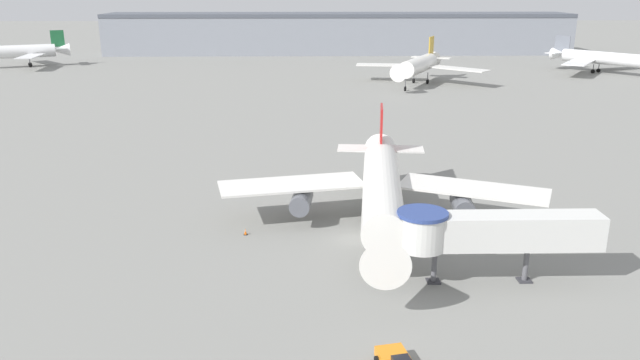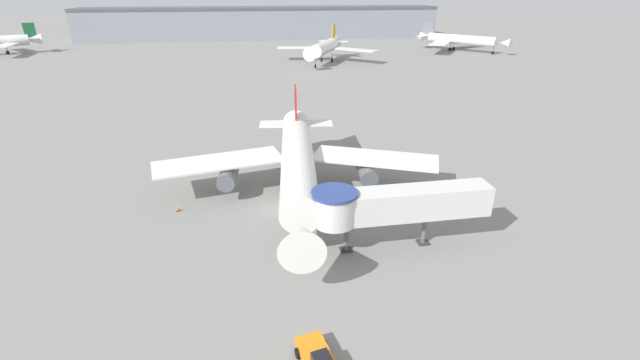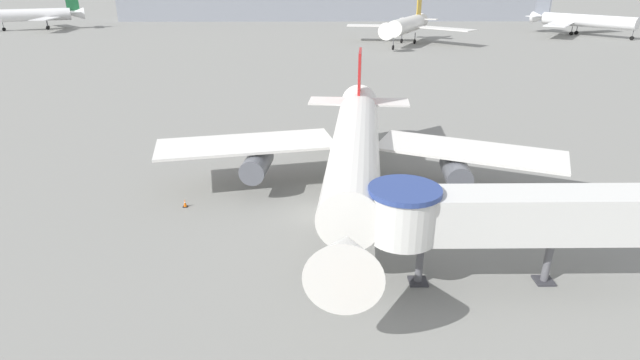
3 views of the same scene
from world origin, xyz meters
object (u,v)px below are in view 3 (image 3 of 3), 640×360
(background_jet_green_tail, at_px, (39,15))
(background_jet_gray_tail, at_px, (584,21))
(jet_bridge, at_px, (492,215))
(traffic_cone_port_wing, at_px, (185,203))
(main_airplane, at_px, (355,150))
(background_jet_gold_tail, at_px, (407,25))
(traffic_cone_starboard_wing, at_px, (528,212))

(background_jet_green_tail, bearing_deg, background_jet_gray_tail, 59.20)
(jet_bridge, xyz_separation_m, traffic_cone_port_wing, (-20.25, 10.65, -4.19))
(jet_bridge, distance_m, traffic_cone_port_wing, 23.26)
(jet_bridge, relative_size, background_jet_gray_tail, 0.52)
(main_airplane, height_order, background_jet_gold_tail, background_jet_gold_tail)
(jet_bridge, relative_size, traffic_cone_port_wing, 26.26)
(background_jet_gold_tail, bearing_deg, jet_bridge, -71.47)
(background_jet_gold_tail, bearing_deg, main_airplane, -76.30)
(main_airplane, distance_m, traffic_cone_port_wing, 14.06)
(jet_bridge, relative_size, background_jet_gold_tail, 0.52)
(traffic_cone_port_wing, xyz_separation_m, background_jet_green_tail, (-78.92, 135.14, 4.33))
(main_airplane, bearing_deg, background_jet_green_tail, 130.64)
(background_jet_gray_tail, distance_m, background_jet_gold_tail, 58.26)
(traffic_cone_port_wing, height_order, background_jet_green_tail, background_jet_green_tail)
(traffic_cone_starboard_wing, xyz_separation_m, background_jet_gold_tail, (7.70, 98.94, 4.50))
(traffic_cone_port_wing, xyz_separation_m, traffic_cone_starboard_wing, (26.53, -1.81, -0.00))
(traffic_cone_port_wing, bearing_deg, background_jet_green_tail, 120.28)
(traffic_cone_port_wing, distance_m, traffic_cone_starboard_wing, 26.59)
(background_jet_green_tail, bearing_deg, jet_bridge, 10.04)
(main_airplane, distance_m, background_jet_green_tail, 162.78)
(background_jet_green_tail, xyz_separation_m, background_jet_gold_tail, (113.14, -38.01, 0.16))
(traffic_cone_port_wing, xyz_separation_m, background_jet_gold_tail, (34.23, 97.14, 4.50))
(traffic_cone_starboard_wing, relative_size, background_jet_gold_tail, 0.02)
(jet_bridge, bearing_deg, background_jet_gray_tail, 61.46)
(traffic_cone_port_wing, relative_size, background_jet_gold_tail, 0.02)
(main_airplane, height_order, background_jet_green_tail, background_jet_green_tail)
(main_airplane, xyz_separation_m, background_jet_green_tail, (-92.35, 134.05, 0.31))
(traffic_cone_starboard_wing, distance_m, background_jet_gray_tail, 133.28)
(main_airplane, relative_size, background_jet_gold_tail, 1.07)
(traffic_cone_starboard_wing, bearing_deg, main_airplane, 167.51)
(background_jet_gold_tail, bearing_deg, traffic_cone_starboard_wing, -68.53)
(jet_bridge, distance_m, background_jet_gray_tail, 143.98)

